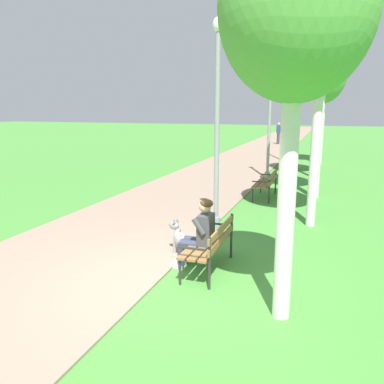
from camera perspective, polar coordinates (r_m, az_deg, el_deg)
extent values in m
plane|color=#478E38|center=(6.37, -3.79, -13.33)|extent=(120.00, 120.00, 0.00)
cube|color=gray|center=(29.71, 11.15, 6.70)|extent=(3.84, 60.00, 0.04)
cube|color=olive|center=(6.77, 0.57, -7.58)|extent=(0.14, 1.50, 0.04)
cube|color=olive|center=(6.72, 2.00, -7.75)|extent=(0.14, 1.50, 0.04)
cube|color=olive|center=(6.67, 3.44, -7.91)|extent=(0.14, 1.50, 0.04)
cube|color=olive|center=(6.60, 4.34, -6.86)|extent=(0.04, 1.50, 0.11)
cube|color=olive|center=(6.54, 4.37, -5.37)|extent=(0.04, 1.50, 0.11)
cylinder|color=#2D2B28|center=(7.47, 2.13, -7.49)|extent=(0.04, 0.04, 0.45)
cylinder|color=#2D2B28|center=(7.28, 5.77, -6.40)|extent=(0.04, 0.04, 0.85)
cube|color=#2D2B28|center=(7.29, 3.66, -4.66)|extent=(0.45, 0.04, 0.03)
cylinder|color=#2D2B28|center=(6.26, -1.76, -11.50)|extent=(0.04, 0.04, 0.45)
cylinder|color=#2D2B28|center=(6.03, 2.55, -10.37)|extent=(0.04, 0.04, 0.85)
cube|color=#2D2B28|center=(6.04, 0.00, -8.25)|extent=(0.45, 0.04, 0.03)
cube|color=olive|center=(12.28, 9.60, 1.27)|extent=(0.14, 1.50, 0.04)
cube|color=olive|center=(12.25, 10.40, 1.21)|extent=(0.14, 1.50, 0.04)
cube|color=olive|center=(12.22, 11.21, 1.16)|extent=(0.14, 1.50, 0.04)
cube|color=olive|center=(12.18, 11.72, 1.77)|extent=(0.04, 1.50, 0.11)
cube|color=olive|center=(12.15, 11.76, 2.60)|extent=(0.04, 1.50, 0.11)
cylinder|color=#2D2B28|center=(12.99, 9.99, 0.84)|extent=(0.04, 0.04, 0.45)
cylinder|color=#2D2B28|center=(12.89, 12.13, 1.56)|extent=(0.04, 0.04, 0.85)
cube|color=#2D2B28|center=(12.89, 10.93, 2.54)|extent=(0.45, 0.04, 0.03)
cylinder|color=#2D2B28|center=(11.66, 8.83, -0.41)|extent=(0.04, 0.04, 0.45)
cylinder|color=#2D2B28|center=(11.54, 11.20, 0.38)|extent=(0.04, 0.04, 0.85)
cube|color=#2D2B28|center=(11.55, 9.87, 1.48)|extent=(0.45, 0.04, 0.03)
cube|color=olive|center=(18.31, 13.05, 4.69)|extent=(0.14, 1.50, 0.04)
cube|color=olive|center=(18.29, 13.59, 4.65)|extent=(0.14, 1.50, 0.04)
cube|color=olive|center=(18.28, 14.14, 4.62)|extent=(0.14, 1.50, 0.04)
cube|color=olive|center=(18.25, 14.49, 5.03)|extent=(0.04, 1.50, 0.11)
cube|color=olive|center=(18.23, 14.52, 5.59)|extent=(0.04, 1.50, 0.11)
cylinder|color=#2D2B28|center=(19.02, 13.19, 4.27)|extent=(0.04, 0.04, 0.45)
cylinder|color=#2D2B28|center=(18.95, 14.66, 4.77)|extent=(0.04, 0.04, 0.85)
cube|color=#2D2B28|center=(18.95, 13.85, 5.44)|extent=(0.45, 0.04, 0.03)
cylinder|color=#2D2B28|center=(17.67, 12.66, 3.70)|extent=(0.04, 0.04, 0.45)
cylinder|color=#2D2B28|center=(17.59, 14.25, 4.25)|extent=(0.04, 0.04, 0.85)
cube|color=#2D2B28|center=(17.59, 13.37, 4.97)|extent=(0.45, 0.04, 0.03)
cylinder|color=#33384C|center=(6.87, 0.58, -7.11)|extent=(0.42, 0.14, 0.14)
cylinder|color=#33384C|center=(7.01, -1.06, -8.73)|extent=(0.11, 0.11, 0.47)
cube|color=silver|center=(7.11, -1.67, -10.16)|extent=(0.24, 0.09, 0.07)
cylinder|color=#33384C|center=(6.69, 0.02, -7.64)|extent=(0.42, 0.14, 0.14)
cylinder|color=#33384C|center=(6.84, -1.66, -9.29)|extent=(0.11, 0.11, 0.47)
cube|color=silver|center=(6.94, -2.28, -10.75)|extent=(0.24, 0.09, 0.07)
cube|color=#3F3F42|center=(6.63, 2.03, -5.46)|extent=(0.22, 0.36, 0.52)
cylinder|color=#3F3F42|center=(6.80, 2.06, -4.12)|extent=(0.25, 0.09, 0.30)
cylinder|color=#3F3F42|center=(6.44, 0.98, -5.06)|extent=(0.25, 0.09, 0.30)
sphere|color=tan|center=(6.53, 1.89, -2.09)|extent=(0.21, 0.21, 0.21)
ellipsoid|color=#472D19|center=(6.51, 2.14, -1.69)|extent=(0.22, 0.23, 0.14)
ellipsoid|color=gray|center=(7.34, -0.63, -8.40)|extent=(0.44, 0.39, 0.32)
ellipsoid|color=gray|center=(7.39, -1.51, -7.22)|extent=(0.55, 0.38, 0.48)
ellipsoid|color=#595959|center=(7.34, -1.22, -7.03)|extent=(0.40, 0.30, 0.27)
cylinder|color=gray|center=(7.54, -1.94, -7.57)|extent=(0.06, 0.06, 0.38)
cylinder|color=gray|center=(7.46, -2.57, -7.81)|extent=(0.06, 0.06, 0.38)
cylinder|color=gray|center=(7.41, -2.15, -5.98)|extent=(0.16, 0.20, 0.19)
ellipsoid|color=gray|center=(7.42, -2.62, -4.90)|extent=(0.26, 0.21, 0.16)
cone|color=#595959|center=(7.49, -3.18, -4.82)|extent=(0.13, 0.12, 0.09)
cone|color=#595959|center=(7.40, -2.16, -4.14)|extent=(0.06, 0.06, 0.09)
cone|color=#595959|center=(7.34, -2.64, -4.29)|extent=(0.06, 0.06, 0.09)
cylinder|color=gray|center=(7.26, 0.58, -9.76)|extent=(0.28, 0.14, 0.04)
cylinder|color=gray|center=(8.99, 3.49, -4.58)|extent=(0.20, 0.20, 0.30)
cylinder|color=gray|center=(8.63, 3.66, 8.25)|extent=(0.11, 0.11, 4.30)
ellipsoid|color=silver|center=(8.77, 3.88, 23.20)|extent=(0.24, 0.24, 0.32)
cylinder|color=gray|center=(15.50, 10.92, 2.34)|extent=(0.20, 0.20, 0.30)
cylinder|color=gray|center=(15.29, 11.23, 9.92)|extent=(0.11, 0.11, 4.39)
ellipsoid|color=silver|center=(15.38, 11.60, 18.57)|extent=(0.24, 0.24, 0.32)
cylinder|color=gray|center=(21.32, 12.91, 4.90)|extent=(0.20, 0.20, 0.30)
cylinder|color=gray|center=(21.17, 13.18, 10.33)|extent=(0.11, 0.11, 4.34)
ellipsoid|color=silver|center=(21.24, 13.49, 16.51)|extent=(0.24, 0.24, 0.32)
cylinder|color=silver|center=(5.05, 13.64, -1.10)|extent=(0.23, 0.23, 3.21)
ellipsoid|color=#569E42|center=(5.05, 15.04, 24.65)|extent=(1.80, 1.94, 2.16)
cylinder|color=silver|center=(9.38, 17.56, 6.58)|extent=(0.21, 0.21, 3.83)
ellipsoid|color=#66A847|center=(9.54, 18.71, 23.22)|extent=(2.11, 2.20, 2.78)
cylinder|color=silver|center=(12.49, 18.00, 7.80)|extent=(0.24, 0.24, 3.83)
ellipsoid|color=#569E42|center=(12.62, 18.90, 20.79)|extent=(1.86, 1.64, 3.12)
cylinder|color=silver|center=(16.05, 17.94, 8.76)|extent=(0.17, 0.17, 3.89)
ellipsoid|color=#4C933D|center=(16.14, 18.59, 18.27)|extent=(2.10, 1.98, 2.43)
cylinder|color=silver|center=(20.44, 18.40, 8.86)|extent=(0.22, 0.22, 3.55)
ellipsoid|color=#569E42|center=(20.49, 18.91, 16.27)|extent=(2.05, 1.91, 2.93)
cylinder|color=#383842|center=(30.70, 12.47, 7.60)|extent=(0.22, 0.22, 0.88)
cube|color=navy|center=(30.66, 12.53, 8.94)|extent=(0.32, 0.20, 0.56)
sphere|color=tan|center=(30.64, 12.57, 9.67)|extent=(0.20, 0.20, 0.20)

